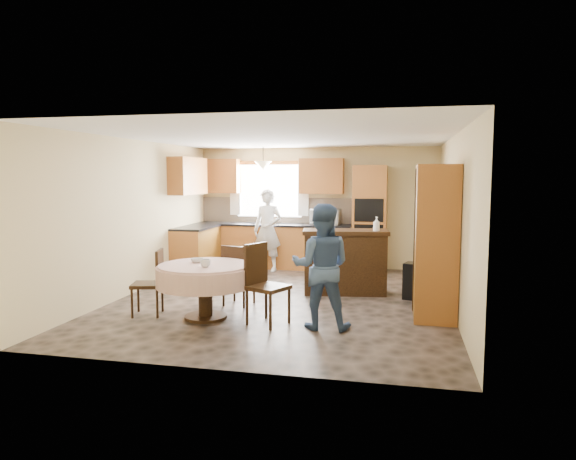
# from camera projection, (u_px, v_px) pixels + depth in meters

# --- Properties ---
(floor) EXTENTS (5.00, 6.00, 0.01)m
(floor) POSITION_uv_depth(u_px,v_px,m) (284.00, 299.00, 7.99)
(floor) COLOR brown
(floor) RESTS_ON ground
(ceiling) EXTENTS (5.00, 6.00, 0.01)m
(ceiling) POSITION_uv_depth(u_px,v_px,m) (284.00, 137.00, 7.73)
(ceiling) COLOR white
(ceiling) RESTS_ON wall_back
(wall_back) EXTENTS (5.00, 0.02, 2.50)m
(wall_back) POSITION_uv_depth(u_px,v_px,m) (316.00, 208.00, 10.77)
(wall_back) COLOR #D4C088
(wall_back) RESTS_ON floor
(wall_front) EXTENTS (5.00, 0.02, 2.50)m
(wall_front) POSITION_uv_depth(u_px,v_px,m) (214.00, 245.00, 4.95)
(wall_front) COLOR #D4C088
(wall_front) RESTS_ON floor
(wall_left) EXTENTS (0.02, 6.00, 2.50)m
(wall_left) POSITION_uv_depth(u_px,v_px,m) (135.00, 216.00, 8.40)
(wall_left) COLOR #D4C088
(wall_left) RESTS_ON floor
(wall_right) EXTENTS (0.02, 6.00, 2.50)m
(wall_right) POSITION_uv_depth(u_px,v_px,m) (454.00, 222.00, 7.32)
(wall_right) COLOR #D4C088
(wall_right) RESTS_ON floor
(window) EXTENTS (1.40, 0.03, 1.10)m
(window) POSITION_uv_depth(u_px,v_px,m) (269.00, 191.00, 10.93)
(window) COLOR white
(window) RESTS_ON wall_back
(curtain_left) EXTENTS (0.22, 0.02, 1.15)m
(curtain_left) POSITION_uv_depth(u_px,v_px,m) (235.00, 188.00, 11.04)
(curtain_left) COLOR white
(curtain_left) RESTS_ON wall_back
(curtain_right) EXTENTS (0.22, 0.02, 1.15)m
(curtain_right) POSITION_uv_depth(u_px,v_px,m) (303.00, 189.00, 10.72)
(curtain_right) COLOR white
(curtain_right) RESTS_ON wall_back
(base_cab_back) EXTENTS (3.30, 0.60, 0.88)m
(base_cab_back) POSITION_uv_depth(u_px,v_px,m) (273.00, 246.00, 10.75)
(base_cab_back) COLOR #CE6F37
(base_cab_back) RESTS_ON floor
(counter_back) EXTENTS (3.30, 0.64, 0.04)m
(counter_back) POSITION_uv_depth(u_px,v_px,m) (273.00, 225.00, 10.70)
(counter_back) COLOR black
(counter_back) RESTS_ON base_cab_back
(base_cab_left) EXTENTS (0.60, 1.20, 0.88)m
(base_cab_left) POSITION_uv_depth(u_px,v_px,m) (196.00, 251.00, 10.17)
(base_cab_left) COLOR #CE6F37
(base_cab_left) RESTS_ON floor
(counter_left) EXTENTS (0.64, 1.20, 0.04)m
(counter_left) POSITION_uv_depth(u_px,v_px,m) (196.00, 227.00, 10.12)
(counter_left) COLOR black
(counter_left) RESTS_ON base_cab_left
(backsplash) EXTENTS (3.30, 0.02, 0.55)m
(backsplash) POSITION_uv_depth(u_px,v_px,m) (276.00, 210.00, 10.95)
(backsplash) COLOR tan
(backsplash) RESTS_ON wall_back
(wall_cab_left) EXTENTS (0.85, 0.33, 0.72)m
(wall_cab_left) POSITION_uv_depth(u_px,v_px,m) (220.00, 176.00, 10.99)
(wall_cab_left) COLOR #B56D2D
(wall_cab_left) RESTS_ON wall_back
(wall_cab_right) EXTENTS (0.90, 0.33, 0.72)m
(wall_cab_right) POSITION_uv_depth(u_px,v_px,m) (322.00, 176.00, 10.51)
(wall_cab_right) COLOR #B56D2D
(wall_cab_right) RESTS_ON wall_back
(wall_cab_side) EXTENTS (0.33, 1.20, 0.72)m
(wall_cab_side) POSITION_uv_depth(u_px,v_px,m) (188.00, 176.00, 10.04)
(wall_cab_side) COLOR #B56D2D
(wall_cab_side) RESTS_ON wall_left
(oven_tower) EXTENTS (0.66, 0.62, 2.12)m
(oven_tower) POSITION_uv_depth(u_px,v_px,m) (370.00, 219.00, 10.25)
(oven_tower) COLOR #CE6F37
(oven_tower) RESTS_ON floor
(oven_upper) EXTENTS (0.56, 0.01, 0.45)m
(oven_upper) POSITION_uv_depth(u_px,v_px,m) (369.00, 210.00, 9.92)
(oven_upper) COLOR black
(oven_upper) RESTS_ON oven_tower
(oven_lower) EXTENTS (0.56, 0.01, 0.45)m
(oven_lower) POSITION_uv_depth(u_px,v_px,m) (368.00, 236.00, 9.97)
(oven_lower) COLOR black
(oven_lower) RESTS_ON oven_tower
(pendant) EXTENTS (0.36, 0.36, 0.18)m
(pendant) POSITION_uv_depth(u_px,v_px,m) (263.00, 166.00, 10.41)
(pendant) COLOR beige
(pendant) RESTS_ON ceiling
(sideboard) EXTENTS (1.43, 0.75, 0.98)m
(sideboard) POSITION_uv_depth(u_px,v_px,m) (345.00, 264.00, 8.35)
(sideboard) COLOR #351F0E
(sideboard) RESTS_ON floor
(space_heater) EXTENTS (0.48, 0.40, 0.57)m
(space_heater) POSITION_uv_depth(u_px,v_px,m) (418.00, 281.00, 7.94)
(space_heater) COLOR black
(space_heater) RESTS_ON floor
(cupboard) EXTENTS (0.54, 1.08, 2.06)m
(cupboard) POSITION_uv_depth(u_px,v_px,m) (435.00, 241.00, 6.96)
(cupboard) COLOR #CE6F37
(cupboard) RESTS_ON floor
(dining_table) EXTENTS (1.29, 1.29, 0.74)m
(dining_table) POSITION_uv_depth(u_px,v_px,m) (205.00, 276.00, 6.86)
(dining_table) COLOR #351F0E
(dining_table) RESTS_ON floor
(chair_left) EXTENTS (0.48, 0.48, 0.91)m
(chair_left) POSITION_uv_depth(u_px,v_px,m) (152.00, 279.00, 7.04)
(chair_left) COLOR #351F0E
(chair_left) RESTS_ON floor
(chair_back) EXTENTS (0.45, 0.45, 0.90)m
(chair_back) POSITION_uv_depth(u_px,v_px,m) (236.00, 272.00, 7.54)
(chair_back) COLOR #351F0E
(chair_back) RESTS_ON floor
(chair_right) EXTENTS (0.60, 0.60, 1.04)m
(chair_right) POSITION_uv_depth(u_px,v_px,m) (263.00, 280.00, 6.64)
(chair_right) COLOR #351F0E
(chair_right) RESTS_ON floor
(framed_picture) EXTENTS (0.06, 0.61, 0.50)m
(framed_picture) POSITION_uv_depth(u_px,v_px,m) (450.00, 198.00, 7.64)
(framed_picture) COLOR gold
(framed_picture) RESTS_ON wall_right
(microwave) EXTENTS (0.61, 0.43, 0.32)m
(microwave) POSITION_uv_depth(u_px,v_px,m) (326.00, 217.00, 10.40)
(microwave) COLOR silver
(microwave) RESTS_ON counter_back
(person_sink) EXTENTS (0.67, 0.50, 1.65)m
(person_sink) POSITION_uv_depth(u_px,v_px,m) (268.00, 230.00, 10.32)
(person_sink) COLOR silver
(person_sink) RESTS_ON floor
(person_dining) EXTENTS (0.80, 0.64, 1.57)m
(person_dining) POSITION_uv_depth(u_px,v_px,m) (321.00, 266.00, 6.41)
(person_dining) COLOR #3C5784
(person_dining) RESTS_ON floor
(bowl_sideboard) EXTENTS (0.23, 0.23, 0.05)m
(bowl_sideboard) POSITION_uv_depth(u_px,v_px,m) (332.00, 232.00, 8.35)
(bowl_sideboard) COLOR #B2B2B2
(bowl_sideboard) RESTS_ON sideboard
(bottle_sideboard) EXTENTS (0.15, 0.15, 0.29)m
(bottle_sideboard) POSITION_uv_depth(u_px,v_px,m) (376.00, 226.00, 8.18)
(bottle_sideboard) COLOR silver
(bottle_sideboard) RESTS_ON sideboard
(cup_table) EXTENTS (0.14, 0.14, 0.10)m
(cup_table) POSITION_uv_depth(u_px,v_px,m) (205.00, 263.00, 6.62)
(cup_table) COLOR #B2B2B2
(cup_table) RESTS_ON dining_table
(bowl_table) EXTENTS (0.19, 0.19, 0.06)m
(bowl_table) POSITION_uv_depth(u_px,v_px,m) (197.00, 260.00, 6.99)
(bowl_table) COLOR #B2B2B2
(bowl_table) RESTS_ON dining_table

